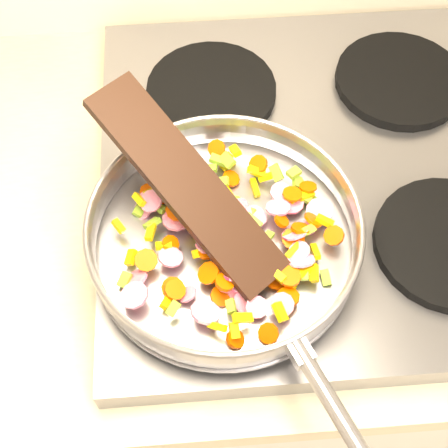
{
  "coord_description": "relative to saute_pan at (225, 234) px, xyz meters",
  "views": [
    {
      "loc": [
        -0.87,
        1.16,
        1.62
      ],
      "look_at": [
        -0.84,
        1.54,
        1.01
      ],
      "focal_mm": 50.0,
      "sensor_mm": 36.0,
      "label": 1
    }
  ],
  "objects": [
    {
      "name": "cooktop",
      "position": [
        0.14,
        0.13,
        -0.07
      ],
      "size": [
        0.6,
        0.6,
        0.04
      ],
      "primitive_type": "cube",
      "color": "#939399",
      "rests_on": "counter_top"
    },
    {
      "name": "grate_fl",
      "position": [
        0.0,
        -0.01,
        -0.04
      ],
      "size": [
        0.19,
        0.19,
        0.02
      ],
      "primitive_type": "cylinder",
      "color": "black",
      "rests_on": "cooktop"
    },
    {
      "name": "grate_bl",
      "position": [
        0.0,
        0.27,
        -0.04
      ],
      "size": [
        0.19,
        0.19,
        0.02
      ],
      "primitive_type": "cylinder",
      "color": "black",
      "rests_on": "cooktop"
    },
    {
      "name": "grate_br",
      "position": [
        0.28,
        0.27,
        -0.04
      ],
      "size": [
        0.19,
        0.19,
        0.02
      ],
      "primitive_type": "cylinder",
      "color": "black",
      "rests_on": "cooktop"
    },
    {
      "name": "saute_pan",
      "position": [
        0.0,
        0.0,
        0.0
      ],
      "size": [
        0.37,
        0.51,
        0.06
      ],
      "rotation": [
        0.0,
        0.0,
        0.4
      ],
      "color": "#9E9EA5",
      "rests_on": "grate_fl"
    },
    {
      "name": "vegetable_heap",
      "position": [
        0.01,
        0.0,
        -0.01
      ],
      "size": [
        0.28,
        0.28,
        0.05
      ],
      "color": "#80AD29",
      "rests_on": "saute_pan"
    },
    {
      "name": "wooden_spatula",
      "position": [
        -0.04,
        0.04,
        0.05
      ],
      "size": [
        0.23,
        0.26,
        0.12
      ],
      "primitive_type": "cube",
      "rotation": [
        0.0,
        -0.37,
        2.25
      ],
      "color": "black",
      "rests_on": "saute_pan"
    }
  ]
}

